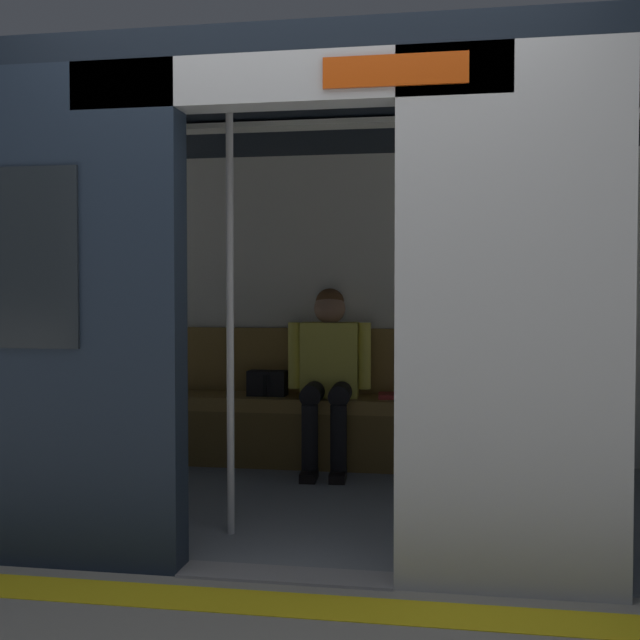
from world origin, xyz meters
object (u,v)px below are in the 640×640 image
(person_seated, at_px, (329,366))
(book, at_px, (390,396))
(train_car, at_px, (321,236))
(grab_pole_door, at_px, (230,317))
(handbag, at_px, (267,383))
(bench_seat, at_px, (353,414))

(person_seated, xyz_separation_m, book, (-0.39, -0.11, -0.20))
(book, bearing_deg, train_car, 69.11)
(grab_pole_door, bearing_deg, handbag, -82.76)
(grab_pole_door, bearing_deg, person_seated, -98.48)
(grab_pole_door, bearing_deg, bench_seat, -103.75)
(grab_pole_door, bearing_deg, book, -110.83)
(book, bearing_deg, bench_seat, 7.73)
(person_seated, relative_size, handbag, 4.59)
(person_seated, distance_m, book, 0.46)
(handbag, height_order, grab_pole_door, grab_pole_door)
(train_car, height_order, book, train_car)
(train_car, bearing_deg, handbag, -61.71)
(bench_seat, relative_size, book, 13.86)
(bench_seat, xyz_separation_m, person_seated, (0.16, 0.05, 0.33))
(train_car, relative_size, grab_pole_door, 3.04)
(handbag, distance_m, book, 0.83)
(train_car, relative_size, handbag, 24.62)
(grab_pole_door, bearing_deg, train_car, -118.59)
(person_seated, height_order, book, person_seated)
(person_seated, height_order, handbag, person_seated)
(train_car, height_order, person_seated, train_car)
(handbag, relative_size, book, 1.18)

